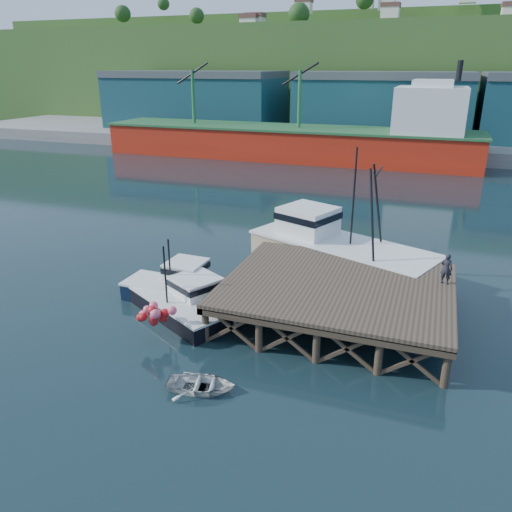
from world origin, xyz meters
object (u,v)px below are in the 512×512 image
at_px(trawler, 337,248).
at_px(dinghy, 201,384).
at_px(boat_black, 183,301).
at_px(dockworker, 446,269).
at_px(boat_navy, 180,286).

height_order(trawler, dinghy, trawler).
distance_m(boat_black, dinghy, 7.31).
height_order(trawler, dockworker, trawler).
bearing_deg(boat_navy, boat_black, -55.57).
distance_m(dinghy, dockworker, 14.37).
xyz_separation_m(boat_navy, dinghy, (5.13, -7.72, -0.52)).
bearing_deg(boat_navy, dockworker, 12.09).
height_order(boat_navy, boat_black, boat_black).
relative_size(boat_black, dockworker, 4.27).
distance_m(boat_navy, dinghy, 9.28).
relative_size(trawler, dinghy, 4.53).
relative_size(boat_navy, boat_black, 0.91).
relative_size(boat_black, dinghy, 2.46).
relative_size(boat_navy, dinghy, 2.24).
bearing_deg(trawler, boat_black, -105.34).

